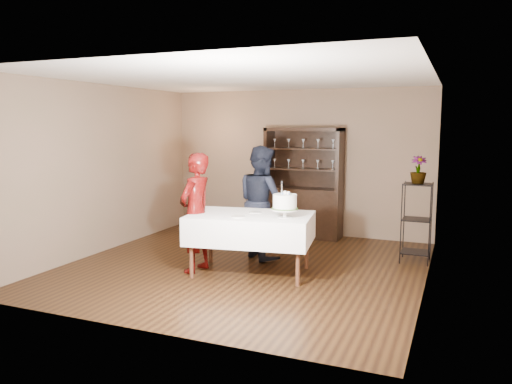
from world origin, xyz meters
TOP-DOWN VIEW (x-y plane):
  - floor at (0.00, 0.00)m, footprint 5.00×5.00m
  - ceiling at (0.00, 0.00)m, footprint 5.00×5.00m
  - back_wall at (0.00, 2.50)m, footprint 5.00×0.02m
  - wall_left at (-2.50, 0.00)m, footprint 0.02×5.00m
  - wall_right at (2.50, 0.00)m, footprint 0.02×5.00m
  - china_hutch at (0.20, 2.25)m, footprint 1.40×0.48m
  - plant_etagere at (2.28, 1.20)m, footprint 0.42×0.42m
  - cake_table at (0.22, -0.29)m, footprint 1.80×1.26m
  - woman at (-0.54, -0.47)m, footprint 0.46×0.65m
  - man at (0.04, 0.58)m, footprint 1.07×1.04m
  - cake at (0.73, -0.34)m, footprint 0.37×0.37m
  - plate_near at (0.15, -0.55)m, footprint 0.24×0.24m
  - plate_far at (0.24, -0.16)m, footprint 0.19×0.19m
  - potted_plant at (2.28, 1.19)m, footprint 0.28×0.28m

SIDE VIEW (x-z plane):
  - floor at x=0.00m, z-range 0.00..0.00m
  - cake_table at x=0.22m, z-range 0.22..1.06m
  - plant_etagere at x=2.28m, z-range 0.05..1.25m
  - china_hutch at x=0.20m, z-range -0.34..1.66m
  - woman at x=-0.54m, z-range 0.00..1.67m
  - plate_near at x=0.15m, z-range 0.83..0.85m
  - plate_far at x=0.24m, z-range 0.83..0.85m
  - man at x=0.04m, z-range 0.00..1.74m
  - cake at x=0.73m, z-range 0.79..1.27m
  - back_wall at x=0.00m, z-range 0.00..2.70m
  - wall_left at x=-2.50m, z-range 0.00..2.70m
  - wall_right at x=2.50m, z-range 0.00..2.70m
  - potted_plant at x=2.28m, z-range 1.19..1.60m
  - ceiling at x=0.00m, z-range 2.70..2.70m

